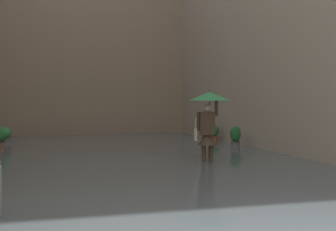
{
  "coord_description": "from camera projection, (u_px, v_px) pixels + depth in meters",
  "views": [
    {
      "loc": [
        3.21,
        4.27,
        1.75
      ],
      "look_at": [
        -0.57,
        -8.37,
        1.28
      ],
      "focal_mm": 53.11,
      "sensor_mm": 36.0,
      "label": 1
    }
  ],
  "objects": [
    {
      "name": "ground_plane",
      "position": [
        142.0,
        161.0,
        13.7
      ],
      "size": [
        60.0,
        60.0,
        0.0
      ],
      "primitive_type": "plane",
      "color": "#605B56"
    },
    {
      "name": "flood_water",
      "position": [
        142.0,
        159.0,
        13.7
      ],
      "size": [
        9.13,
        24.02,
        0.1
      ],
      "primitive_type": "cube",
      "color": "#515B60",
      "rests_on": "ground_plane"
    },
    {
      "name": "building_facade_far",
      "position": [
        91.0,
        6.0,
        22.97
      ],
      "size": [
        11.93,
        1.8,
        12.04
      ],
      "primitive_type": "cube",
      "color": "gray",
      "rests_on": "ground_plane"
    },
    {
      "name": "person_wading",
      "position": [
        209.0,
        111.0,
        12.81
      ],
      "size": [
        1.09,
        1.09,
        1.97
      ],
      "color": "black",
      "rests_on": "ground_plane"
    },
    {
      "name": "potted_plant_mid_left",
      "position": [
        235.0,
        137.0,
        16.44
      ],
      "size": [
        0.36,
        0.36,
        0.82
      ],
      "color": "#66605B",
      "rests_on": "ground_plane"
    },
    {
      "name": "potted_plant_far_left",
      "position": [
        213.0,
        134.0,
        18.78
      ],
      "size": [
        0.41,
        0.41,
        0.7
      ],
      "color": "#9E563D",
      "rests_on": "ground_plane"
    },
    {
      "name": "potted_plant_mid_right",
      "position": [
        4.0,
        137.0,
        16.84
      ],
      "size": [
        0.5,
        0.5,
        0.76
      ],
      "color": "#66605B",
      "rests_on": "ground_plane"
    }
  ]
}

